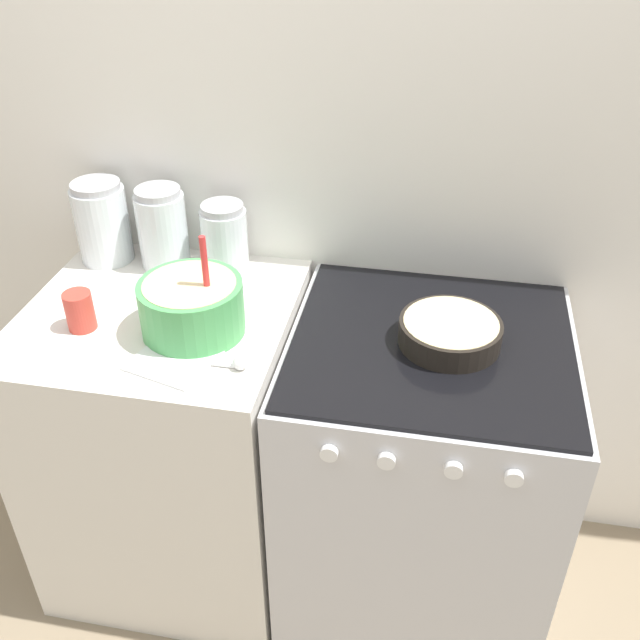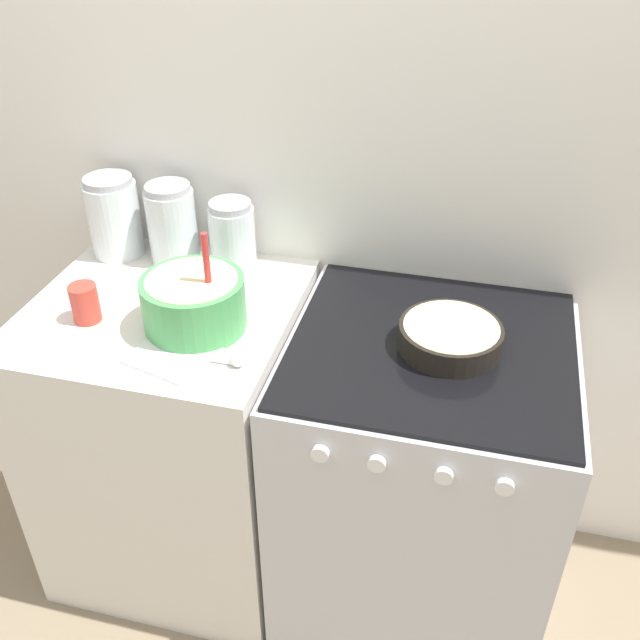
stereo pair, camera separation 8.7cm
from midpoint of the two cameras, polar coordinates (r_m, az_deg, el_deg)
name	(u,v)px [view 2 (the right image)]	position (r m, az deg, el deg)	size (l,w,h in m)	color
wall_back	(322,174)	(2.02, 1.42, 11.62)	(4.47, 0.05, 2.40)	white
countertop_cabinet	(180,435)	(2.23, -10.03, -9.07)	(0.70, 0.69, 0.94)	silver
stove	(418,479)	(2.09, 9.06, -12.45)	(0.72, 0.70, 0.94)	silver
mixing_bowl	(194,300)	(1.80, -8.72, 1.56)	(0.26, 0.26, 0.27)	#4CA559
baking_pan	(450,336)	(1.76, 11.77, -1.30)	(0.25, 0.25, 0.06)	black
storage_jar_left	(115,221)	(2.19, -15.00, 7.62)	(0.15, 0.15, 0.24)	silver
storage_jar_middle	(173,229)	(2.11, -10.55, 7.17)	(0.14, 0.14, 0.24)	silver
storage_jar_right	(233,240)	(2.05, -5.79, 6.35)	(0.13, 0.13, 0.20)	silver
tin_can	(85,303)	(1.90, -17.05, 1.27)	(0.07, 0.07, 0.10)	#CC3F33
recipe_page	(188,342)	(1.78, -9.12, -1.79)	(0.25, 0.33, 0.01)	white
measuring_spoon	(233,360)	(1.69, -5.53, -3.22)	(0.12, 0.04, 0.04)	white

